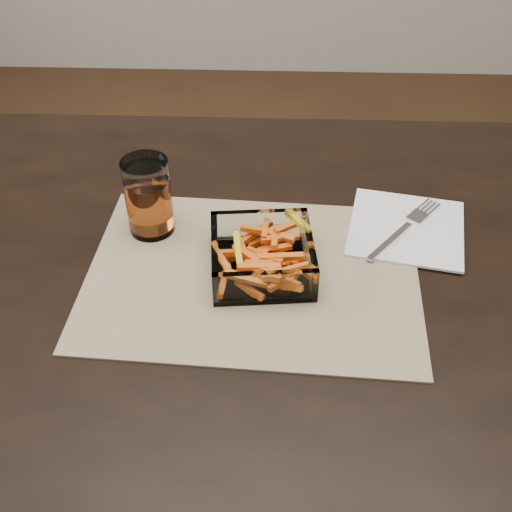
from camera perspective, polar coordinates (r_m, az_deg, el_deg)
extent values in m
cube|color=black|center=(0.88, 5.83, -3.35)|extent=(1.60, 0.90, 0.03)
cube|color=tan|center=(0.88, -0.30, -1.62)|extent=(0.47, 0.35, 0.00)
cube|color=white|center=(0.88, 0.54, -1.03)|extent=(0.15, 0.15, 0.01)
cube|color=white|center=(0.91, 0.28, 2.68)|extent=(0.14, 0.02, 0.05)
cube|color=white|center=(0.82, 0.86, -2.85)|extent=(0.14, 0.02, 0.05)
cube|color=white|center=(0.86, -3.65, -0.11)|extent=(0.02, 0.14, 0.05)
cube|color=white|center=(0.87, 4.71, 0.23)|extent=(0.02, 0.14, 0.05)
cylinder|color=white|center=(0.93, -9.56, 5.23)|extent=(0.07, 0.07, 0.12)
cylinder|color=#B14C19|center=(0.93, -9.47, 4.59)|extent=(0.06, 0.06, 0.08)
cube|color=white|center=(0.97, 13.22, 2.43)|extent=(0.19, 0.19, 0.00)
cube|color=silver|center=(0.94, 11.81, 1.30)|extent=(0.08, 0.09, 0.00)
cube|color=silver|center=(0.99, 14.17, 3.42)|extent=(0.04, 0.04, 0.00)
cube|color=silver|center=(1.02, 14.63, 4.48)|extent=(0.02, 0.03, 0.00)
cube|color=silver|center=(1.02, 14.94, 4.33)|extent=(0.02, 0.03, 0.00)
cube|color=silver|center=(1.02, 15.25, 4.18)|extent=(0.02, 0.03, 0.00)
cube|color=silver|center=(1.01, 15.56, 4.03)|extent=(0.02, 0.03, 0.00)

